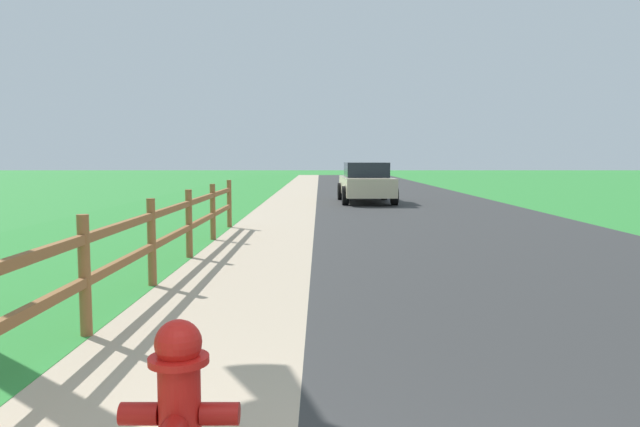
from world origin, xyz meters
TOP-DOWN VIEW (x-y plane):
  - ground_plane at (0.00, 25.00)m, footprint 120.00×120.00m
  - road_asphalt at (3.50, 27.00)m, footprint 7.00×66.00m
  - curb_concrete at (-3.00, 27.00)m, footprint 6.00×66.00m
  - grass_verge at (-4.50, 27.00)m, footprint 5.00×66.00m
  - fire_hydrant at (-0.56, 1.59)m, footprint 0.59×0.49m
  - rail_fence at (-2.05, 6.51)m, footprint 0.11×13.61m
  - parked_suv_beige at (1.88, 21.70)m, footprint 2.06×4.64m

SIDE VIEW (x-z plane):
  - ground_plane at x=0.00m, z-range 0.00..0.00m
  - road_asphalt at x=3.50m, z-range 0.00..0.01m
  - curb_concrete at x=-3.00m, z-range 0.00..0.01m
  - grass_verge at x=-4.50m, z-range 0.00..0.01m
  - fire_hydrant at x=-0.56m, z-range 0.00..0.88m
  - rail_fence at x=-2.05m, z-range 0.09..1.23m
  - parked_suv_beige at x=1.88m, z-range 0.00..1.51m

